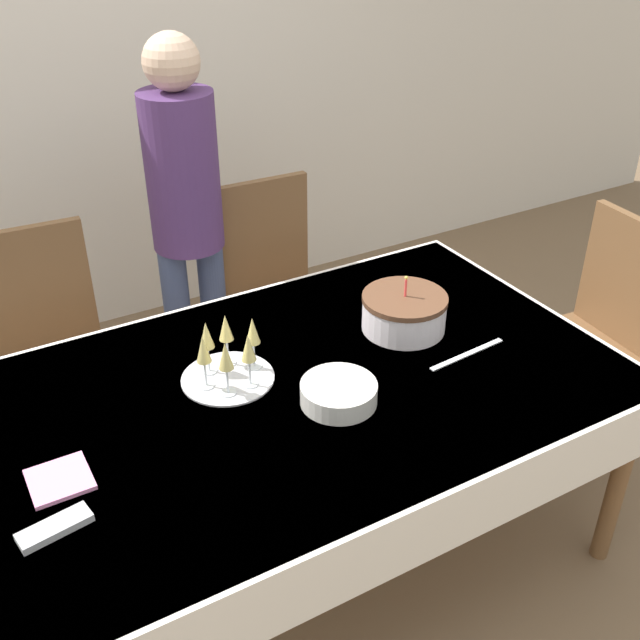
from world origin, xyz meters
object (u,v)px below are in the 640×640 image
object	(u,v)px
dining_chair_far_left	(51,345)
birthday_cake	(404,312)
person_standing	(185,202)
dining_chair_right_end	(594,328)
plate_stack_main	(339,393)
champagne_tray	(227,354)
dining_chair_far_right	(276,285)

from	to	relation	value
dining_chair_far_left	birthday_cake	size ratio (longest dim) A/B	3.43
dining_chair_far_left	birthday_cake	distance (m)	1.32
person_standing	dining_chair_right_end	bearing A→B (deg)	-39.15
plate_stack_main	person_standing	bearing A→B (deg)	90.27
birthday_cake	dining_chair_right_end	bearing A→B (deg)	-7.15
dining_chair_right_end	person_standing	world-z (taller)	person_standing
birthday_cake	champagne_tray	world-z (taller)	birthday_cake
dining_chair_right_end	champagne_tray	bearing A→B (deg)	174.89
dining_chair_far_right	person_standing	distance (m)	0.54
dining_chair_far_right	dining_chair_right_end	size ratio (longest dim) A/B	1.00
dining_chair_far_left	dining_chair_far_right	bearing A→B (deg)	0.01
plate_stack_main	person_standing	world-z (taller)	person_standing
plate_stack_main	person_standing	size ratio (longest dim) A/B	0.14
dining_chair_right_end	birthday_cake	bearing A→B (deg)	172.85
dining_chair_far_right	plate_stack_main	distance (m)	1.12
dining_chair_far_left	dining_chair_right_end	bearing A→B (deg)	-26.44
dining_chair_right_end	birthday_cake	xyz separation A→B (m)	(-0.84, 0.11, 0.26)
dining_chair_far_left	dining_chair_far_right	xyz separation A→B (m)	(0.94, 0.00, 0.00)
dining_chair_far_left	champagne_tray	bearing A→B (deg)	-63.91
dining_chair_far_left	dining_chair_right_end	size ratio (longest dim) A/B	1.00
dining_chair_far_left	dining_chair_right_end	distance (m)	2.06
dining_chair_far_left	dining_chair_far_right	distance (m)	0.94
dining_chair_far_left	champagne_tray	world-z (taller)	dining_chair_far_left
birthday_cake	person_standing	xyz separation A→B (m)	(-0.40, 0.90, 0.15)
dining_chair_right_end	plate_stack_main	bearing A→B (deg)	-173.94
champagne_tray	person_standing	distance (m)	0.92
birthday_cake	champagne_tray	size ratio (longest dim) A/B	1.00
dining_chair_far_left	person_standing	xyz separation A→B (m)	(0.61, 0.09, 0.41)
birthday_cake	champagne_tray	distance (m)	0.62
dining_chair_far_left	plate_stack_main	bearing A→B (deg)	-59.75
dining_chair_far_left	champagne_tray	distance (m)	0.92
dining_chair_far_right	person_standing	xyz separation A→B (m)	(-0.33, 0.09, 0.41)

